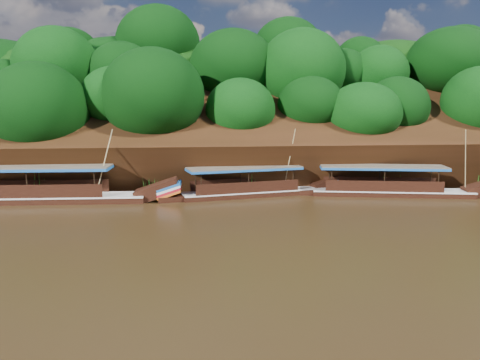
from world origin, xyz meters
name	(u,v)px	position (x,y,z in m)	size (l,w,h in m)	color
ground	(242,224)	(0.00, 0.00, 0.00)	(160.00, 160.00, 0.00)	black
riverbank	(215,153)	(-0.01, 22.73, 1.89)	(120.00, 30.06, 19.40)	black
boat_0	(401,189)	(12.93, 7.17, 0.51)	(13.97, 4.72, 5.43)	black
boat_1	(261,189)	(2.51, 8.53, 0.50)	(12.92, 4.36, 5.42)	black
boat_2	(58,194)	(-12.04, 7.74, 0.58)	(16.35, 3.16, 5.54)	black
reeds	(196,182)	(-2.37, 9.49, 0.94)	(51.13, 2.70, 2.26)	#295A16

